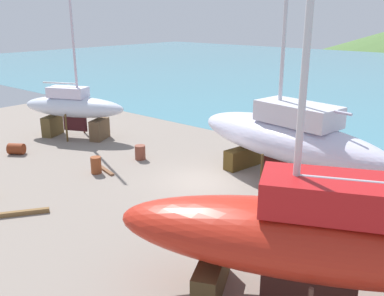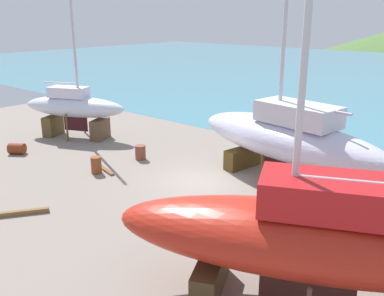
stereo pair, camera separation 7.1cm
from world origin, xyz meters
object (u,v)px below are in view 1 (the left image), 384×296
(barrel_tar_black, at_px, (140,152))
(barrel_tipped_center, at_px, (96,165))
(sailboat_small_center, at_px, (315,236))
(sailboat_far_slipway, at_px, (287,137))
(worker, at_px, (231,217))
(barrel_ochre, at_px, (16,149))
(sailboat_large_starboard, at_px, (74,108))

(barrel_tar_black, bearing_deg, barrel_tipped_center, -92.19)
(sailboat_small_center, height_order, barrel_tipped_center, sailboat_small_center)
(sailboat_far_slipway, distance_m, barrel_tipped_center, 9.69)
(sailboat_small_center, height_order, barrel_tar_black, sailboat_small_center)
(sailboat_small_center, bearing_deg, barrel_tar_black, -49.10)
(worker, distance_m, barrel_ochre, 15.25)
(sailboat_small_center, xyz_separation_m, barrel_ochre, (-19.05, 1.52, -1.88))
(sailboat_large_starboard, distance_m, barrel_tar_black, 6.82)
(sailboat_small_center, xyz_separation_m, barrel_tipped_center, (-12.97, 2.62, -1.77))
(barrel_ochre, relative_size, barrel_tar_black, 1.10)
(sailboat_far_slipway, bearing_deg, sailboat_small_center, 131.61)
(sailboat_small_center, distance_m, barrel_ochre, 19.20)
(barrel_tar_black, bearing_deg, sailboat_far_slipway, 17.37)
(barrel_tar_black, bearing_deg, sailboat_large_starboard, 177.23)
(sailboat_small_center, xyz_separation_m, barrel_tar_black, (-12.86, 5.58, -1.79))
(sailboat_small_center, relative_size, barrel_tipped_center, 21.14)
(sailboat_large_starboard, xyz_separation_m, barrel_tipped_center, (6.51, -3.28, -1.57))
(barrel_tipped_center, bearing_deg, barrel_ochre, -169.77)
(sailboat_far_slipway, bearing_deg, barrel_tar_black, 26.42)
(sailboat_large_starboard, height_order, barrel_tipped_center, sailboat_large_starboard)
(sailboat_large_starboard, bearing_deg, barrel_ochre, -108.97)
(sailboat_far_slipway, xyz_separation_m, barrel_tipped_center, (-7.86, -5.38, -1.77))
(sailboat_small_center, relative_size, barrel_tar_black, 22.63)
(worker, height_order, barrel_ochre, worker)
(sailboat_far_slipway, distance_m, sailboat_small_center, 9.49)
(worker, xyz_separation_m, barrel_tipped_center, (-9.17, 1.03, -0.45))
(worker, xyz_separation_m, barrel_ochre, (-15.24, -0.07, -0.56))
(sailboat_far_slipway, xyz_separation_m, worker, (1.31, -6.41, -1.32))
(sailboat_far_slipway, relative_size, barrel_tar_black, 22.70)
(barrel_ochre, xyz_separation_m, barrel_tipped_center, (6.08, 1.10, 0.11))
(sailboat_far_slipway, xyz_separation_m, barrel_tar_black, (-7.75, -2.42, -1.80))
(barrel_tipped_center, bearing_deg, sailboat_far_slipway, 34.40)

